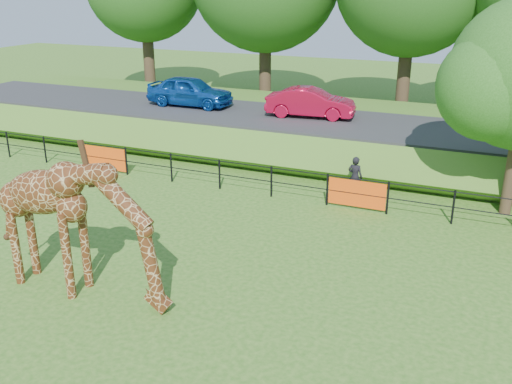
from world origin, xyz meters
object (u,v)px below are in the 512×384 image
giraffe (78,228)px  car_red (311,103)px  car_blue (190,91)px  visitor (355,177)px

giraffe → car_red: bearing=87.2°
car_blue → visitor: (9.37, -5.21, -1.40)m
car_red → visitor: (3.36, -5.22, -1.33)m
giraffe → visitor: 10.00m
giraffe → car_red: (0.99, 14.17, 0.35)m
car_blue → visitor: size_ratio=2.87×
car_red → car_blue: bearing=83.3°
car_blue → visitor: 10.81m
giraffe → car_red: 14.21m
giraffe → visitor: giraffe is taller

